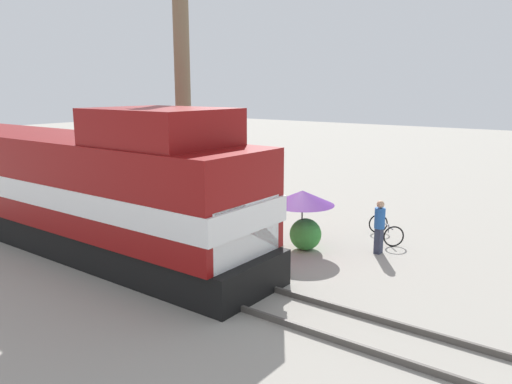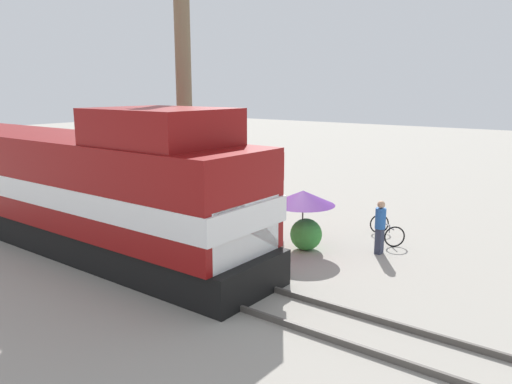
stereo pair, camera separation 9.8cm
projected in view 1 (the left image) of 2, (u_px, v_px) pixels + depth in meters
ground_plane at (174, 275)px, 14.42m from camera, size 120.00×120.00×0.00m
rail_near at (156, 280)px, 13.84m from camera, size 0.08×40.61×0.15m
rail_far at (192, 265)px, 14.97m from camera, size 0.08×40.61×0.15m
locomotive at (70, 187)px, 16.87m from camera, size 3.18×16.90×4.76m
utility_pole at (183, 95)px, 18.58m from camera, size 1.80×0.58×9.99m
vendor_umbrella at (302, 198)px, 16.35m from camera, size 2.12×2.12×2.01m
billboard_sign at (268, 175)px, 18.44m from camera, size 1.90×0.12×2.88m
shrub_cluster at (305, 234)px, 16.57m from camera, size 1.06×1.06×1.06m
person_bystander at (379, 225)px, 16.12m from camera, size 0.34×0.34×1.76m
bicycle at (386, 229)px, 17.70m from camera, size 1.74×1.65×0.72m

